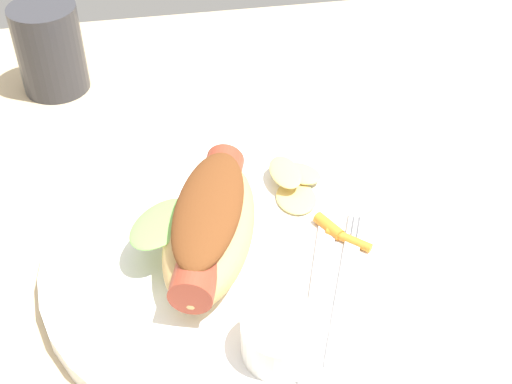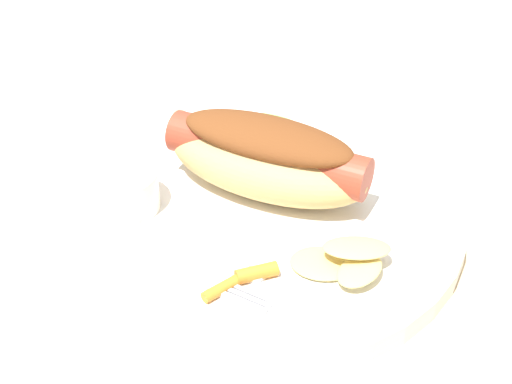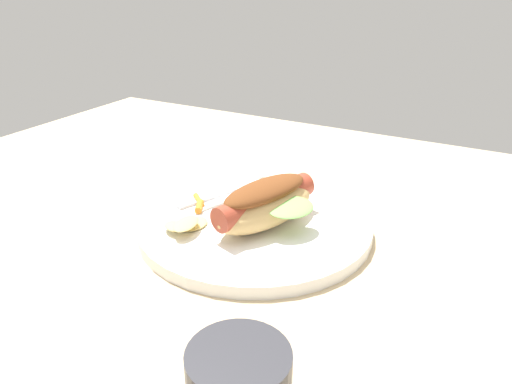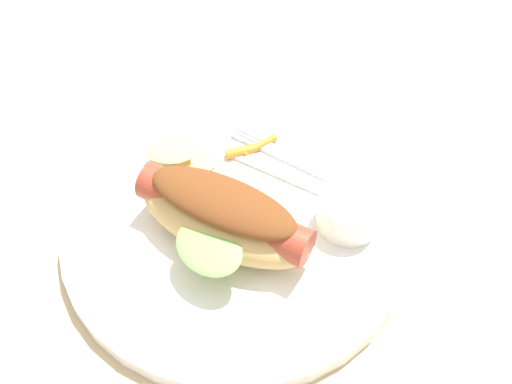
# 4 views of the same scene
# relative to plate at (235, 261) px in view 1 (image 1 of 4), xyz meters

# --- Properties ---
(ground_plane) EXTENTS (1.20, 0.90, 0.02)m
(ground_plane) POSITION_rel_plate_xyz_m (-0.03, 0.02, -0.02)
(ground_plane) COLOR tan
(plate) EXTENTS (0.30, 0.30, 0.02)m
(plate) POSITION_rel_plate_xyz_m (0.00, 0.00, 0.00)
(plate) COLOR white
(plate) RESTS_ON ground_plane
(hot_dog) EXTENTS (0.12, 0.16, 0.06)m
(hot_dog) POSITION_rel_plate_xyz_m (0.02, -0.01, 0.04)
(hot_dog) COLOR tan
(hot_dog) RESTS_ON plate
(sauce_ramekin) EXTENTS (0.05, 0.05, 0.03)m
(sauce_ramekin) POSITION_rel_plate_xyz_m (-0.02, 0.09, 0.02)
(sauce_ramekin) COLOR white
(sauce_ramekin) RESTS_ON plate
(fork) EXTENTS (0.07, 0.14, 0.00)m
(fork) POSITION_rel_plate_xyz_m (-0.07, 0.05, 0.01)
(fork) COLOR silver
(fork) RESTS_ON plate
(knife) EXTENTS (0.06, 0.15, 0.00)m
(knife) POSITION_rel_plate_xyz_m (-0.05, 0.05, 0.01)
(knife) COLOR silver
(knife) RESTS_ON plate
(chips_pile) EXTENTS (0.05, 0.07, 0.02)m
(chips_pile) POSITION_rel_plate_xyz_m (-0.06, -0.07, 0.02)
(chips_pile) COLOR #D9BF6D
(chips_pile) RESTS_ON plate
(carrot_garnish) EXTENTS (0.04, 0.05, 0.01)m
(carrot_garnish) POSITION_rel_plate_xyz_m (-0.08, -0.01, 0.01)
(carrot_garnish) COLOR orange
(carrot_garnish) RESTS_ON plate
(drinking_cup) EXTENTS (0.07, 0.07, 0.09)m
(drinking_cup) POSITION_rel_plate_xyz_m (0.15, -0.29, 0.04)
(drinking_cup) COLOR #333338
(drinking_cup) RESTS_ON ground_plane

